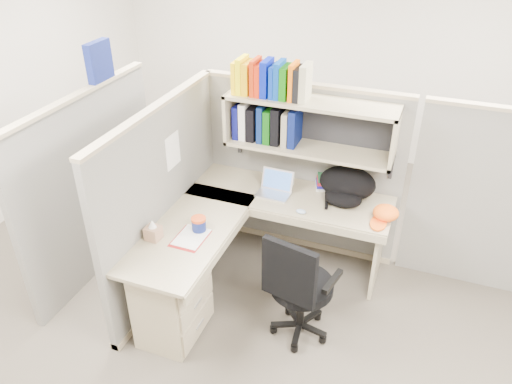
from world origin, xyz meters
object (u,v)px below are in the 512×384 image
at_px(snack_canister, 199,224).
at_px(task_chair, 298,302).
at_px(backpack, 346,186).
at_px(desk, 206,271).
at_px(laptop, 274,185).

height_order(snack_canister, task_chair, task_chair).
relative_size(backpack, snack_canister, 4.12).
xyz_separation_m(desk, laptop, (0.27, 0.81, 0.39)).
xyz_separation_m(backpack, task_chair, (-0.11, -0.92, -0.52)).
bearing_deg(snack_canister, laptop, 62.28).
xyz_separation_m(laptop, snack_canister, (-0.37, -0.70, -0.04)).
xyz_separation_m(snack_canister, task_chair, (0.85, -0.10, -0.44)).
distance_m(laptop, task_chair, 1.04).
relative_size(laptop, backpack, 0.60).
bearing_deg(task_chair, snack_canister, 173.55).
bearing_deg(snack_canister, backpack, 40.53).
relative_size(desk, backpack, 3.67).
xyz_separation_m(laptop, backpack, (0.59, 0.12, 0.04)).
bearing_deg(desk, backpack, 47.30).
distance_m(snack_canister, task_chair, 0.96).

